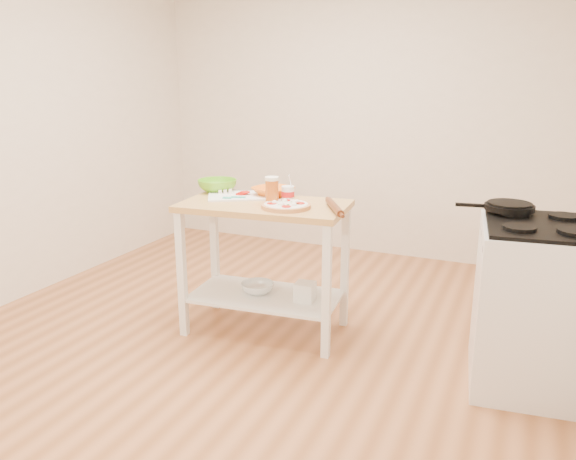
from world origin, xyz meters
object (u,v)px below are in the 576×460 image
(orange_bowl, at_px, (273,192))
(green_bowl, at_px, (217,186))
(pizza, at_px, (286,205))
(shelf_bin, at_px, (305,292))
(yogurt_tub, at_px, (288,194))
(gas_stove, at_px, (533,305))
(beer_pint, at_px, (272,190))
(shelf_glass_bowl, at_px, (257,288))
(knife, at_px, (225,189))
(cutting_board, at_px, (237,196))
(prep_island, at_px, (265,241))
(rolling_pin, at_px, (334,207))
(spatula, at_px, (233,197))
(skillet, at_px, (508,207))

(orange_bowl, height_order, green_bowl, green_bowl)
(pizza, xyz_separation_m, shelf_bin, (0.10, 0.08, -0.59))
(pizza, distance_m, yogurt_tub, 0.18)
(gas_stove, relative_size, green_bowl, 4.01)
(orange_bowl, relative_size, beer_pint, 1.48)
(shelf_glass_bowl, height_order, shelf_bin, shelf_bin)
(knife, bearing_deg, cutting_board, -40.48)
(prep_island, relative_size, cutting_board, 2.27)
(cutting_board, relative_size, shelf_glass_bowl, 2.19)
(green_bowl, bearing_deg, rolling_pin, -12.88)
(spatula, height_order, shelf_bin, spatula)
(shelf_glass_bowl, bearing_deg, cutting_board, 153.55)
(cutting_board, height_order, green_bowl, green_bowl)
(orange_bowl, xyz_separation_m, yogurt_tub, (0.16, -0.11, 0.02))
(skillet, relative_size, knife, 1.61)
(skillet, bearing_deg, gas_stove, -53.92)
(knife, relative_size, orange_bowl, 1.02)
(orange_bowl, bearing_deg, shelf_glass_bowl, -96.72)
(orange_bowl, height_order, beer_pint, beer_pint)
(knife, bearing_deg, prep_island, -32.36)
(prep_island, distance_m, beer_pint, 0.35)
(spatula, xyz_separation_m, knife, (-0.19, 0.22, 0.00))
(orange_bowl, bearing_deg, skillet, -1.66)
(shelf_glass_bowl, bearing_deg, gas_stove, -0.58)
(orange_bowl, xyz_separation_m, rolling_pin, (0.53, -0.23, -0.01))
(skillet, bearing_deg, shelf_glass_bowl, 176.33)
(prep_island, distance_m, orange_bowl, 0.36)
(prep_island, relative_size, skillet, 2.60)
(rolling_pin, bearing_deg, spatula, 178.10)
(cutting_board, distance_m, shelf_bin, 0.80)
(knife, xyz_separation_m, shelf_bin, (0.71, -0.22, -0.59))
(pizza, xyz_separation_m, beer_pint, (-0.13, 0.06, 0.07))
(cutting_board, distance_m, orange_bowl, 0.25)
(prep_island, bearing_deg, cutting_board, 158.21)
(skillet, distance_m, pizza, 1.31)
(skillet, distance_m, spatula, 1.72)
(prep_island, relative_size, knife, 4.18)
(prep_island, xyz_separation_m, green_bowl, (-0.47, 0.20, 0.30))
(pizza, height_order, orange_bowl, orange_bowl)
(pizza, relative_size, beer_pint, 1.76)
(green_bowl, bearing_deg, shelf_bin, -14.07)
(yogurt_tub, distance_m, shelf_glass_bowl, 0.69)
(prep_island, bearing_deg, beer_pint, -8.00)
(spatula, height_order, beer_pint, beer_pint)
(green_bowl, distance_m, beer_pint, 0.58)
(pizza, xyz_separation_m, rolling_pin, (0.30, 0.05, 0.01))
(skillet, distance_m, yogurt_tub, 1.35)
(prep_island, xyz_separation_m, shelf_glass_bowl, (-0.06, 0.01, -0.35))
(prep_island, xyz_separation_m, yogurt_tub, (0.12, 0.10, 0.31))
(spatula, height_order, shelf_glass_bowl, spatula)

